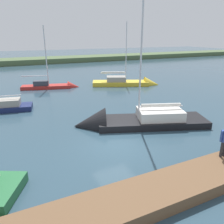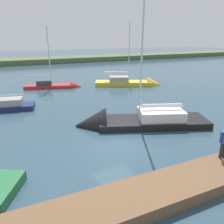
{
  "view_description": "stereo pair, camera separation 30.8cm",
  "coord_description": "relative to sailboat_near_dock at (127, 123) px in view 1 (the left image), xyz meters",
  "views": [
    {
      "loc": [
        5.58,
        11.11,
        6.47
      ],
      "look_at": [
        -0.22,
        -1.1,
        1.79
      ],
      "focal_mm": 35.53,
      "sensor_mm": 36.0,
      "label": 1
    },
    {
      "loc": [
        5.3,
        11.24,
        6.47
      ],
      "look_at": [
        -0.22,
        -1.1,
        1.79
      ],
      "focal_mm": 35.53,
      "sensor_mm": 36.0,
      "label": 2
    }
  ],
  "objects": [
    {
      "name": "ground_plane",
      "position": [
        2.13,
        2.42,
        -0.24
      ],
      "size": [
        200.0,
        200.0,
        0.0
      ],
      "primitive_type": "plane",
      "color": "#2D4756"
    },
    {
      "name": "sailboat_far_right",
      "position": [
        -7.4,
        -12.54,
        -0.09
      ],
      "size": [
        9.13,
        5.6,
        9.21
      ],
      "rotation": [
        0.0,
        0.0,
        2.73
      ],
      "color": "gold",
      "rests_on": "ground_plane"
    },
    {
      "name": "dock_pier",
      "position": [
        2.13,
        7.49,
        0.05
      ],
      "size": [
        22.48,
        2.07,
        0.57
      ],
      "primitive_type": "cube",
      "color": "brown",
      "rests_on": "ground_plane"
    },
    {
      "name": "sailboat_near_dock",
      "position": [
        0.0,
        0.0,
        0.0
      ],
      "size": [
        10.27,
        5.88,
        12.34
      ],
      "rotation": [
        0.0,
        0.0,
        -0.35
      ],
      "color": "black",
      "rests_on": "ground_plane"
    },
    {
      "name": "sailboat_behind_pier",
      "position": [
        2.4,
        -15.24,
        -0.11
      ],
      "size": [
        7.42,
        3.44,
        8.42
      ],
      "rotation": [
        0.0,
        0.0,
        2.88
      ],
      "color": "#B22823",
      "rests_on": "ground_plane"
    },
    {
      "name": "far_shoreline",
      "position": [
        2.13,
        -44.96,
        -0.24
      ],
      "size": [
        180.0,
        8.0,
        2.4
      ],
      "primitive_type": "cube",
      "color": "#4C603D",
      "rests_on": "ground_plane"
    }
  ]
}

